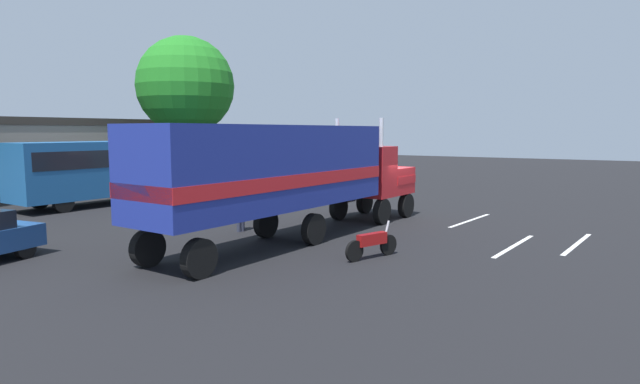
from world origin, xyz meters
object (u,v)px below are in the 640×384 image
Objects in this scene: person_bystander at (240,209)px; tree_center at (185,86)px; semi_truck at (291,171)px; motorcycle at (372,243)px; parked_bus at (115,165)px.

tree_center is (11.68, 14.90, 6.29)m from person_bystander.
person_bystander is at bearing 82.20° from semi_truck.
motorcycle is at bearing -103.59° from semi_truck.
semi_truck is 1.34× the size of tree_center.
tree_center is at bearing 21.66° from parked_bus.
tree_center reaches higher than person_bystander.
parked_bus is at bearing -158.34° from tree_center.
person_bystander is at bearing 78.82° from motorcycle.
parked_bus is at bearing 76.90° from semi_truck.
person_bystander is 19.95m from tree_center.
parked_bus is 10.73m from tree_center.
person_bystander reaches higher than motorcycle.
parked_bus is at bearing 75.67° from person_bystander.
tree_center reaches higher than motorcycle.
tree_center is (12.95, 21.33, 6.70)m from motorcycle.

